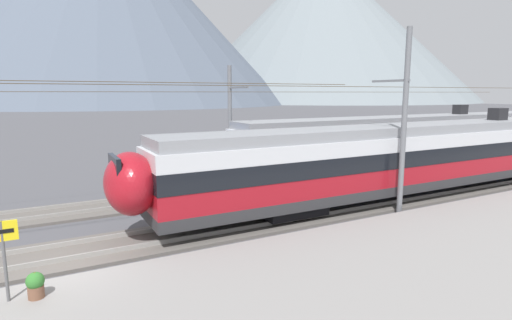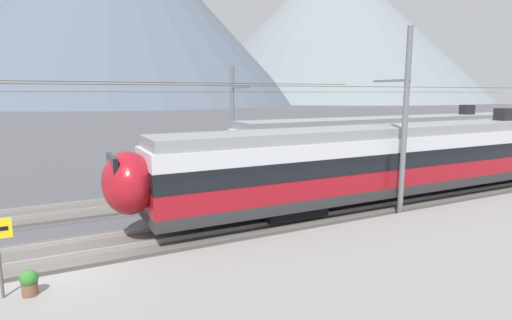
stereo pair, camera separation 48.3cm
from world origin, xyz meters
name	(u,v)px [view 1 (the left image)]	position (x,y,z in m)	size (l,w,h in m)	color
ground_plane	(64,276)	(0.00, 0.00, 0.00)	(400.00, 400.00, 0.00)	#4C4C51
track_near	(60,256)	(0.00, 1.59, 0.07)	(120.00, 3.00, 0.28)	#5B5651
track_far	(53,214)	(0.00, 7.00, 0.07)	(120.00, 3.00, 0.28)	#5B5651
train_near_platform	(434,153)	(18.20, 1.59, 2.23)	(33.15, 2.85, 4.27)	#2D2D30
train_far_track	(413,139)	(22.86, 7.00, 2.23)	(30.11, 2.87, 4.27)	#2D2D30
catenary_mast_mid	(402,120)	(13.73, -0.14, 4.25)	(42.79, 2.17, 8.19)	slate
catenary_mast_far_side	(231,122)	(9.77, 9.04, 3.73)	(42.79, 2.52, 7.00)	slate
platform_sign	(3,243)	(-1.32, -1.59, 1.82)	(0.70, 0.08, 2.06)	#59595B
potted_plant_platform_edge	(35,284)	(-0.70, -1.74, 0.67)	(0.44, 0.44, 0.68)	brown
mountain_central_peak	(104,4)	(32.69, 201.10, 46.99)	(174.06, 174.06, 93.98)	#515B6B
mountain_right_ridge	(322,29)	(164.50, 204.69, 45.31)	(188.83, 188.83, 90.62)	slate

